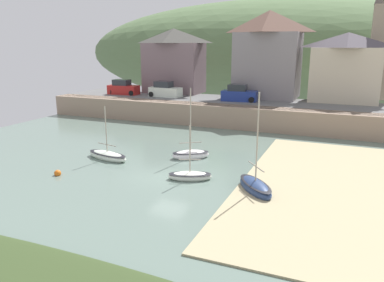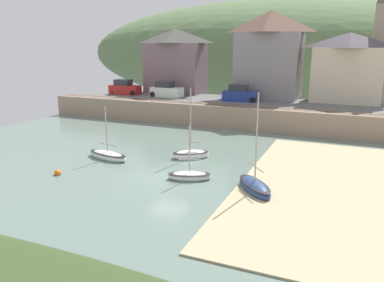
% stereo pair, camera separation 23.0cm
% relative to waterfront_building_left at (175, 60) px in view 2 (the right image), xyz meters
% --- Properties ---
extents(ground, '(48.00, 41.00, 0.61)m').
position_rel_waterfront_building_left_xyz_m(ground, '(12.85, -34.76, -6.59)').
color(ground, slate).
extents(quay_seawall, '(48.00, 9.40, 2.40)m').
position_rel_waterfront_building_left_xyz_m(quay_seawall, '(11.45, -7.70, -5.40)').
color(quay_seawall, gray).
rests_on(quay_seawall, ground).
extents(hillside_backdrop, '(80.00, 44.00, 20.38)m').
position_rel_waterfront_building_left_xyz_m(hillside_backdrop, '(7.82, 30.00, 0.38)').
color(hillside_backdrop, '#577247').
rests_on(hillside_backdrop, ground).
extents(waterfront_building_left, '(8.01, 4.91, 8.55)m').
position_rel_waterfront_building_left_xyz_m(waterfront_building_left, '(0.00, 0.00, 0.00)').
color(waterfront_building_left, slate).
rests_on(waterfront_building_left, ground).
extents(waterfront_building_centre, '(7.86, 6.20, 10.47)m').
position_rel_waterfront_building_left_xyz_m(waterfront_building_centre, '(12.83, -0.00, 0.97)').
color(waterfront_building_centre, gray).
rests_on(waterfront_building_centre, ground).
extents(waterfront_building_right, '(7.77, 5.72, 7.81)m').
position_rel_waterfront_building_left_xyz_m(waterfront_building_right, '(21.84, 0.00, -0.39)').
color(waterfront_building_right, beige).
rests_on(waterfront_building_right, ground).
extents(rowboat_small_beached, '(3.20, 2.77, 5.82)m').
position_rel_waterfront_building_left_xyz_m(rowboat_small_beached, '(11.17, -20.66, -6.46)').
color(rowboat_small_beached, white).
rests_on(rowboat_small_beached, ground).
extents(sailboat_white_hull, '(4.12, 2.08, 4.42)m').
position_rel_waterfront_building_left_xyz_m(sailboat_white_hull, '(5.13, -23.46, -6.49)').
color(sailboat_white_hull, white).
rests_on(sailboat_white_hull, ground).
extents(dinghy_open_wooden, '(3.30, 3.68, 6.41)m').
position_rel_waterfront_building_left_xyz_m(dinghy_open_wooden, '(17.67, -25.72, -6.43)').
color(dinghy_open_wooden, navy).
rests_on(dinghy_open_wooden, ground).
extents(motorboat_with_cabin, '(3.20, 2.23, 3.87)m').
position_rel_waterfront_building_left_xyz_m(motorboat_with_cabin, '(13.05, -25.23, -6.52)').
color(motorboat_with_cabin, silver).
rests_on(motorboat_with_cabin, ground).
extents(parked_car_near_slipway, '(4.16, 1.86, 1.95)m').
position_rel_waterfront_building_left_xyz_m(parked_car_near_slipway, '(-5.41, -4.50, -3.55)').
color(parked_car_near_slipway, '#AD201E').
rests_on(parked_car_near_slipway, ground).
extents(parked_car_by_wall, '(4.20, 1.97, 1.95)m').
position_rel_waterfront_building_left_xyz_m(parked_car_by_wall, '(0.83, -4.50, -3.55)').
color(parked_car_by_wall, silver).
rests_on(parked_car_by_wall, ground).
extents(parked_car_end_of_row, '(4.23, 2.04, 1.95)m').
position_rel_waterfront_building_left_xyz_m(parked_car_end_of_row, '(10.53, -4.50, -3.55)').
color(parked_car_end_of_row, navy).
rests_on(parked_car_end_of_row, ground).
extents(mooring_buoy, '(0.48, 0.48, 0.48)m').
position_rel_waterfront_building_left_xyz_m(mooring_buoy, '(4.18, -28.08, -6.61)').
color(mooring_buoy, orange).
rests_on(mooring_buoy, ground).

